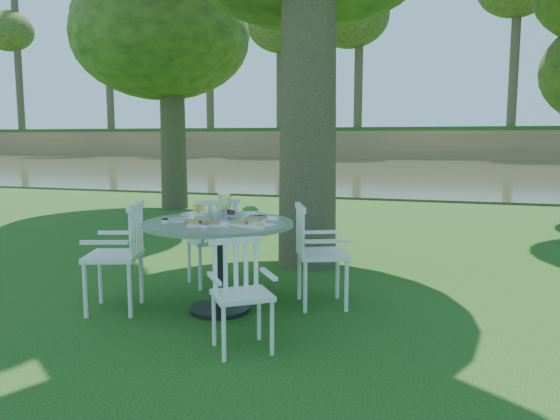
# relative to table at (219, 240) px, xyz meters

# --- Properties ---
(ground) EXTENTS (140.00, 140.00, 0.00)m
(ground) POSITION_rel_table_xyz_m (0.30, 0.70, -0.68)
(ground) COLOR #11390C
(ground) RESTS_ON ground
(table) EXTENTS (1.37, 1.37, 0.85)m
(table) POSITION_rel_table_xyz_m (0.00, 0.00, 0.00)
(table) COLOR black
(table) RESTS_ON ground
(chair_ne) EXTENTS (0.61, 0.63, 0.97)m
(chair_ne) POSITION_rel_table_xyz_m (0.78, 0.43, -0.11)
(chair_ne) COLOR white
(chair_ne) RESTS_ON ground
(chair_nw) EXTENTS (0.66, 0.66, 0.95)m
(chair_nw) POSITION_rel_table_xyz_m (-0.40, 0.80, -0.12)
(chair_nw) COLOR white
(chair_nw) RESTS_ON ground
(chair_sw) EXTENTS (0.61, 0.63, 1.00)m
(chair_sw) POSITION_rel_table_xyz_m (-0.85, -0.24, -0.09)
(chair_sw) COLOR white
(chair_sw) RESTS_ON ground
(chair_se) EXTENTS (0.57, 0.56, 0.83)m
(chair_se) POSITION_rel_table_xyz_m (0.50, -0.75, -0.19)
(chair_se) COLOR white
(chair_se) RESTS_ON ground
(tableware) EXTENTS (1.12, 0.89, 0.24)m
(tableware) POSITION_rel_table_xyz_m (0.01, 0.11, 0.21)
(tableware) COLOR white
(tableware) RESTS_ON table
(river) EXTENTS (100.00, 28.00, 0.12)m
(river) POSITION_rel_table_xyz_m (0.30, 23.70, -0.68)
(river) COLOR #383B23
(river) RESTS_ON ground
(far_bank) EXTENTS (100.00, 18.00, 15.20)m
(far_bank) POSITION_rel_table_xyz_m (0.58, 41.82, 6.57)
(far_bank) COLOR olive
(far_bank) RESTS_ON ground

